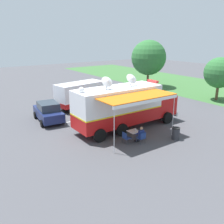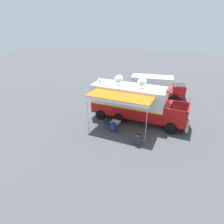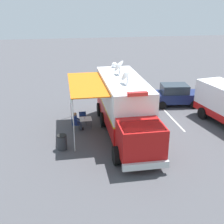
% 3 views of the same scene
% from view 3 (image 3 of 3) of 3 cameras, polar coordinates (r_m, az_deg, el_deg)
% --- Properties ---
extents(ground_plane, '(100.00, 100.00, 0.00)m').
position_cam_3_polar(ground_plane, '(19.84, 2.04, -3.18)').
color(ground_plane, '#47474C').
extents(lot_stripe, '(0.14, 4.80, 0.01)m').
position_cam_3_polar(lot_stripe, '(21.92, 11.71, -1.18)').
color(lot_stripe, silver).
rests_on(lot_stripe, ground).
extents(command_truck, '(4.87, 9.50, 4.53)m').
position_cam_3_polar(command_truck, '(18.42, 2.48, 1.38)').
color(command_truck, '#B71414').
rests_on(command_truck, ground).
extents(folding_table, '(0.80, 0.80, 0.73)m').
position_cam_3_polar(folding_table, '(19.58, -5.21, -1.47)').
color(folding_table, silver).
rests_on(folding_table, ground).
extents(water_bottle, '(0.07, 0.07, 0.22)m').
position_cam_3_polar(water_bottle, '(19.43, -5.47, -1.15)').
color(water_bottle, silver).
rests_on(water_bottle, folding_table).
extents(folding_chair_at_table, '(0.48, 0.48, 0.87)m').
position_cam_3_polar(folding_chair_at_table, '(19.52, -7.51, -2.14)').
color(folding_chair_at_table, navy).
rests_on(folding_chair_at_table, ground).
extents(folding_chair_beside_table, '(0.48, 0.48, 0.87)m').
position_cam_3_polar(folding_chair_beside_table, '(20.42, -5.78, -0.99)').
color(folding_chair_beside_table, navy).
rests_on(folding_chair_beside_table, ground).
extents(seated_responder, '(0.66, 0.55, 1.25)m').
position_cam_3_polar(seated_responder, '(19.48, -6.98, -1.73)').
color(seated_responder, navy).
rests_on(seated_responder, ground).
extents(trash_bin, '(0.57, 0.57, 0.91)m').
position_cam_3_polar(trash_bin, '(17.19, -9.80, -5.88)').
color(trash_bin, '#2D2D33').
rests_on(trash_bin, ground).
extents(car_behind_truck, '(4.38, 2.37, 1.76)m').
position_cam_3_polar(car_behind_truck, '(24.44, 12.36, 3.32)').
color(car_behind_truck, navy).
rests_on(car_behind_truck, ground).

